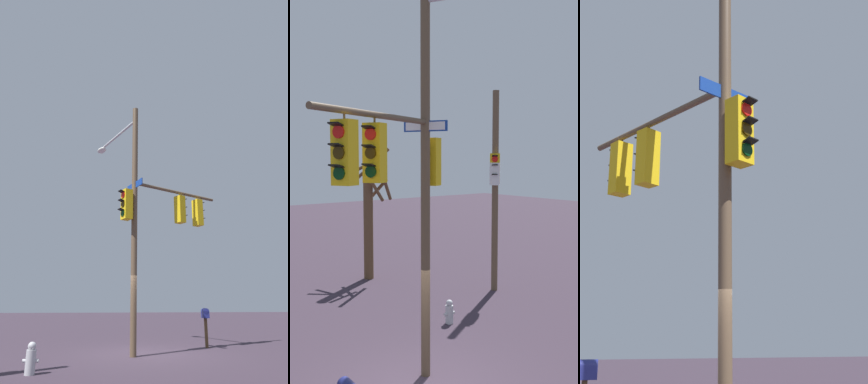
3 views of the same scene
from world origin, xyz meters
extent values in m
plane|color=#372B37|center=(0.00, 0.00, 0.00)|extent=(80.00, 80.00, 0.00)
cylinder|color=brown|center=(0.44, 0.50, 4.52)|extent=(0.21, 0.21, 9.03)
cylinder|color=silver|center=(1.14, -0.84, 8.50)|extent=(1.48, 2.73, 0.10)
ellipsoid|color=silver|center=(1.83, -2.18, 8.42)|extent=(0.60, 0.70, 0.20)
cylinder|color=brown|center=(-1.32, -0.41, 5.85)|extent=(3.58, 1.93, 0.12)
cube|color=yellow|center=(-1.45, -0.48, 5.15)|extent=(0.44, 0.46, 1.10)
cylinder|color=red|center=(-1.59, -0.57, 5.49)|extent=(0.14, 0.20, 0.22)
cube|color=black|center=(-1.66, -0.61, 5.61)|extent=(0.25, 0.26, 0.06)
cylinder|color=#352504|center=(-1.59, -0.57, 5.15)|extent=(0.14, 0.20, 0.22)
cube|color=black|center=(-1.66, -0.61, 5.27)|extent=(0.25, 0.26, 0.06)
cylinder|color=black|center=(-1.59, -0.57, 4.81)|extent=(0.14, 0.20, 0.22)
cube|color=black|center=(-1.66, -0.61, 4.93)|extent=(0.25, 0.26, 0.06)
cylinder|color=brown|center=(-1.45, -0.48, 5.77)|extent=(0.04, 0.04, 0.15)
cube|color=yellow|center=(-2.29, -0.92, 5.15)|extent=(0.43, 0.46, 1.10)
cylinder|color=red|center=(-2.44, -0.99, 5.49)|extent=(0.13, 0.21, 0.22)
cube|color=black|center=(-2.50, -1.02, 5.61)|extent=(0.24, 0.26, 0.06)
cylinder|color=#352504|center=(-2.44, -0.99, 5.15)|extent=(0.13, 0.21, 0.22)
cube|color=black|center=(-2.50, -1.02, 5.27)|extent=(0.24, 0.26, 0.06)
cylinder|color=black|center=(-2.44, -0.99, 4.81)|extent=(0.13, 0.21, 0.22)
cube|color=black|center=(-2.50, -1.02, 4.93)|extent=(0.24, 0.26, 0.06)
cylinder|color=brown|center=(-2.29, -0.92, 5.77)|extent=(0.04, 0.04, 0.15)
cube|color=yellow|center=(0.73, 0.65, 4.96)|extent=(0.43, 0.46, 1.10)
cylinder|color=red|center=(0.88, 0.73, 5.30)|extent=(0.13, 0.21, 0.22)
cube|color=black|center=(0.94, 0.76, 5.42)|extent=(0.24, 0.26, 0.06)
cylinder|color=#352504|center=(0.88, 0.73, 4.96)|extent=(0.13, 0.21, 0.22)
cube|color=black|center=(0.94, 0.76, 5.08)|extent=(0.24, 0.26, 0.06)
cylinder|color=black|center=(0.88, 0.73, 4.62)|extent=(0.13, 0.21, 0.22)
cube|color=black|center=(0.94, 0.76, 4.74)|extent=(0.24, 0.26, 0.06)
cube|color=navy|center=(0.44, 0.50, 5.76)|extent=(0.49, 1.01, 0.24)
cube|color=white|center=(0.42, 0.49, 5.76)|extent=(0.43, 0.91, 0.18)
cylinder|color=#B2B2B7|center=(3.09, 2.86, 0.28)|extent=(0.24, 0.24, 0.55)
sphere|color=#B2B2B7|center=(3.09, 2.86, 0.63)|extent=(0.20, 0.20, 0.20)
cylinder|color=#B2B2B7|center=(2.95, 2.86, 0.30)|extent=(0.10, 0.09, 0.09)
cylinder|color=#B2B2B7|center=(3.23, 2.86, 0.30)|extent=(0.10, 0.09, 0.09)
cube|color=#4C3823|center=(-2.48, -1.33, 0.53)|extent=(0.10, 0.10, 1.05)
cube|color=navy|center=(-2.48, -1.33, 1.17)|extent=(0.26, 0.45, 0.24)
cylinder|color=navy|center=(-2.48, -1.33, 1.29)|extent=(0.26, 0.45, 0.24)
camera|label=1|loc=(1.22, 11.80, 1.69)|focal=30.27mm
camera|label=2|loc=(-6.01, -8.20, 5.09)|focal=44.95mm
camera|label=3|loc=(7.93, -1.81, 1.79)|focal=48.00mm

